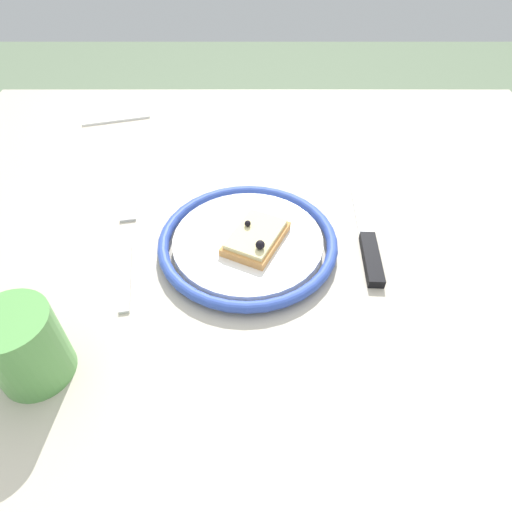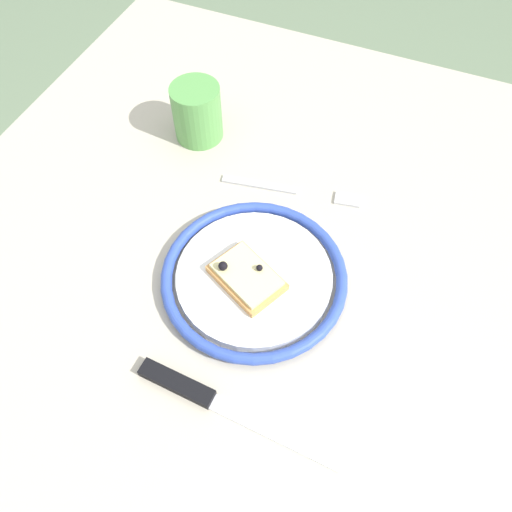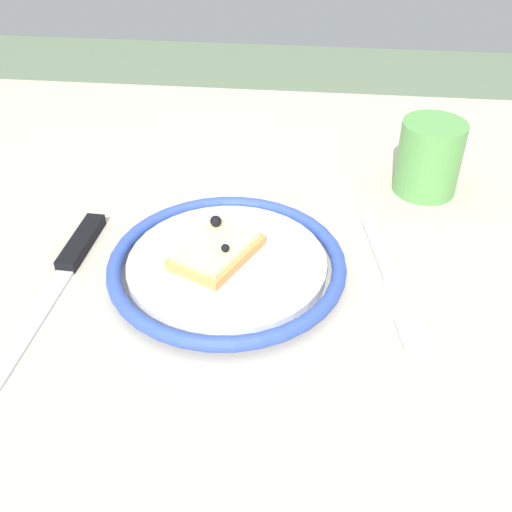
% 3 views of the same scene
% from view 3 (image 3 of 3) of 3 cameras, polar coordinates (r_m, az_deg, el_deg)
% --- Properties ---
extents(dining_table, '(1.08, 0.95, 0.75)m').
position_cam_3_polar(dining_table, '(0.66, -3.54, -8.26)').
color(dining_table, '#BCB29E').
rests_on(dining_table, ground_plane).
extents(plate, '(0.23, 0.23, 0.02)m').
position_cam_3_polar(plate, '(0.59, -2.78, -0.82)').
color(plate, white).
rests_on(plate, dining_table).
extents(pizza_slice_near, '(0.09, 0.11, 0.03)m').
position_cam_3_polar(pizza_slice_near, '(0.59, -3.91, 0.63)').
color(pizza_slice_near, '#D08E4C').
rests_on(pizza_slice_near, plate).
extents(knife, '(0.03, 0.24, 0.01)m').
position_cam_3_polar(knife, '(0.63, -17.39, -0.54)').
color(knife, silver).
rests_on(knife, dining_table).
extents(fork, '(0.05, 0.20, 0.00)m').
position_cam_3_polar(fork, '(0.60, 12.55, -1.94)').
color(fork, silver).
rests_on(fork, dining_table).
extents(cup, '(0.07, 0.07, 0.09)m').
position_cam_3_polar(cup, '(0.73, 16.18, 9.01)').
color(cup, '#599E4C').
rests_on(cup, dining_table).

